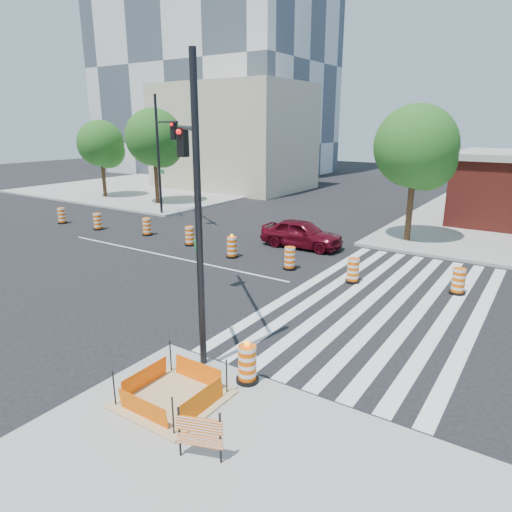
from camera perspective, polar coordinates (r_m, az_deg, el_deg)
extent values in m
plane|color=black|center=(23.05, -11.10, 0.01)|extent=(120.00, 120.00, 0.00)
cube|color=gray|center=(48.03, -11.46, 8.46)|extent=(22.00, 22.00, 0.15)
cube|color=silver|center=(18.62, 6.34, -3.70)|extent=(0.45, 13.50, 0.01)
cube|color=silver|center=(18.25, 8.85, -4.22)|extent=(0.45, 13.50, 0.01)
cube|color=silver|center=(17.93, 11.46, -4.74)|extent=(0.45, 13.50, 0.01)
cube|color=silver|center=(17.64, 14.17, -5.28)|extent=(0.45, 13.50, 0.01)
cube|color=silver|center=(17.39, 16.96, -5.82)|extent=(0.45, 13.50, 0.01)
cube|color=silver|center=(17.19, 19.83, -6.35)|extent=(0.45, 13.50, 0.01)
cube|color=silver|center=(17.03, 22.77, -6.88)|extent=(0.45, 13.50, 0.01)
cube|color=silver|center=(16.92, 25.77, -7.41)|extent=(0.45, 13.50, 0.01)
cube|color=silver|center=(23.05, -11.10, 0.02)|extent=(14.00, 0.12, 0.01)
cube|color=tan|center=(11.27, -10.38, -17.16)|extent=(2.20, 2.20, 0.05)
cube|color=#F35E04|center=(10.62, -13.97, -18.07)|extent=(1.44, 0.02, 0.55)
cube|color=#F35E04|center=(11.69, -7.30, -14.24)|extent=(1.44, 0.02, 0.55)
cube|color=#F35E04|center=(11.70, -13.74, -14.58)|extent=(0.02, 1.44, 0.55)
cube|color=#F35E04|center=(10.61, -6.76, -17.69)|extent=(0.02, 1.44, 0.55)
cylinder|color=black|center=(11.13, -17.30, -15.58)|extent=(0.04, 0.04, 0.90)
cylinder|color=black|center=(9.98, -10.33, -19.12)|extent=(0.04, 0.04, 0.90)
cylinder|color=black|center=(12.15, -10.63, -12.20)|extent=(0.04, 0.04, 0.90)
cylinder|color=black|center=(11.11, -3.69, -14.86)|extent=(0.04, 0.04, 0.90)
cube|color=tan|center=(46.75, -2.82, 14.62)|extent=(14.00, 10.00, 10.00)
imported|color=#4F0613|center=(24.16, 5.72, 2.81)|extent=(4.41, 1.89, 1.49)
cylinder|color=black|center=(11.28, -7.19, 4.50)|extent=(0.18, 0.18, 7.82)
cylinder|color=black|center=(13.97, -8.69, 15.57)|extent=(4.30, 4.16, 0.12)
cube|color=black|center=(16.03, -9.14, 13.87)|extent=(0.31, 0.27, 0.98)
sphere|color=#FF0C0C|center=(15.89, -9.65, 15.07)|extent=(0.18, 0.18, 0.18)
cube|color=#0C591E|center=(12.45, -7.46, 0.98)|extent=(0.87, 0.84, 0.24)
cylinder|color=black|center=(33.10, -12.11, 12.21)|extent=(0.18, 0.18, 8.08)
cylinder|color=black|center=(30.06, -11.22, 16.13)|extent=(5.11, 3.46, 0.12)
cube|color=black|center=(27.99, -10.23, 15.15)|extent=(0.32, 0.28, 1.01)
sphere|color=#FF0C0C|center=(27.86, -10.53, 15.86)|extent=(0.18, 0.18, 0.18)
cube|color=#0C591E|center=(32.19, -11.65, 10.32)|extent=(1.03, 0.71, 0.25)
cylinder|color=black|center=(11.76, -1.09, -15.20)|extent=(0.57, 0.57, 0.09)
cylinder|color=#FF5C05|center=(11.52, -1.10, -13.19)|extent=(0.45, 0.45, 0.90)
sphere|color=#FF990C|center=(11.27, -1.11, -10.90)|extent=(0.15, 0.15, 0.15)
cube|color=#FF5C05|center=(9.16, -7.10, -20.25)|extent=(0.87, 0.36, 0.30)
cube|color=#FF5C05|center=(9.37, -7.03, -21.94)|extent=(0.87, 0.36, 0.24)
cylinder|color=black|center=(9.42, -9.55, -20.84)|extent=(0.04, 0.04, 1.07)
cylinder|color=black|center=(9.18, -4.48, -21.77)|extent=(0.04, 0.04, 1.07)
cylinder|color=#382314|center=(42.24, -18.53, 9.66)|extent=(0.32, 0.32, 4.16)
sphere|color=#194F16|center=(42.05, -18.86, 13.18)|extent=(3.90, 3.90, 3.90)
sphere|color=#194F16|center=(41.88, -18.02, 12.34)|extent=(2.86, 2.86, 2.86)
sphere|color=#194F16|center=(42.26, -19.36, 12.61)|extent=(2.60, 2.60, 2.60)
cylinder|color=#382314|center=(37.64, -12.38, 9.82)|extent=(0.31, 0.31, 4.70)
sphere|color=#194F16|center=(37.44, -12.66, 14.29)|extent=(4.41, 4.41, 4.41)
sphere|color=#194F16|center=(37.32, -11.72, 13.21)|extent=(3.23, 3.23, 3.23)
sphere|color=#194F16|center=(37.60, -13.27, 13.59)|extent=(2.94, 2.94, 2.94)
cylinder|color=#382314|center=(26.07, 18.74, 6.51)|extent=(0.33, 0.33, 4.60)
sphere|color=#194F16|center=(25.78, 19.33, 12.82)|extent=(4.32, 4.32, 4.32)
sphere|color=#194F16|center=(26.00, 20.47, 11.14)|extent=(3.16, 3.16, 3.16)
sphere|color=#194F16|center=(25.72, 18.22, 11.94)|extent=(2.88, 2.88, 2.88)
cylinder|color=black|center=(32.63, -23.02, 3.86)|extent=(0.60, 0.60, 0.10)
cylinder|color=#FF5C05|center=(32.54, -23.11, 4.72)|extent=(0.48, 0.48, 0.95)
cylinder|color=black|center=(29.89, -19.11, 3.23)|extent=(0.60, 0.60, 0.10)
cylinder|color=#FF5C05|center=(29.79, -19.20, 4.16)|extent=(0.48, 0.48, 0.95)
cylinder|color=black|center=(27.58, -13.41, 2.65)|extent=(0.60, 0.60, 0.10)
cylinder|color=#FF5C05|center=(27.47, -13.48, 3.66)|extent=(0.48, 0.48, 0.95)
cylinder|color=black|center=(24.87, -8.23, 1.46)|extent=(0.60, 0.60, 0.10)
cylinder|color=#FF5C05|center=(24.75, -8.28, 2.58)|extent=(0.48, 0.48, 0.95)
cylinder|color=black|center=(22.40, -3.01, -0.04)|extent=(0.60, 0.60, 0.10)
cylinder|color=#FF5C05|center=(22.27, -3.03, 1.19)|extent=(0.48, 0.48, 0.95)
sphere|color=#FF990C|center=(22.13, -3.05, 2.57)|extent=(0.16, 0.16, 0.16)
cylinder|color=black|center=(20.63, 4.21, -1.51)|extent=(0.60, 0.60, 0.10)
cylinder|color=#FF5C05|center=(20.48, 4.24, -0.18)|extent=(0.48, 0.48, 0.95)
cylinder|color=black|center=(19.31, 11.96, -3.09)|extent=(0.60, 0.60, 0.10)
cylinder|color=#FF5C05|center=(19.15, 12.04, -1.68)|extent=(0.48, 0.48, 0.95)
cylinder|color=black|center=(19.28, 23.82, -4.20)|extent=(0.60, 0.60, 0.10)
cylinder|color=#FF5C05|center=(19.13, 23.99, -2.79)|extent=(0.48, 0.48, 0.95)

